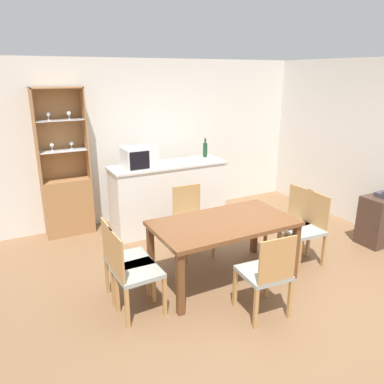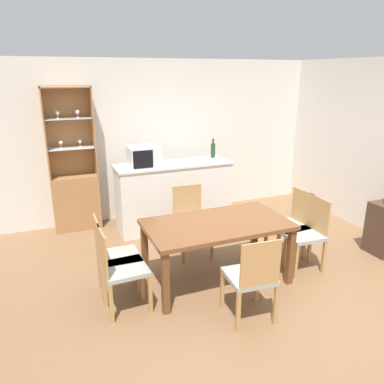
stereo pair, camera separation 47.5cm
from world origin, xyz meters
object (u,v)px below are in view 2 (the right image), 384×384
at_px(wine_bottle, 213,150).
at_px(display_cabinet, 75,190).
at_px(dining_table, 217,229).
at_px(dining_chair_side_left_far, 115,257).
at_px(dining_chair_side_left_near, 120,268).
at_px(dining_chair_head_far, 191,220).
at_px(dining_chair_side_right_far, 292,225).
at_px(dining_chair_head_near, 251,277).
at_px(microwave, 144,156).
at_px(dining_chair_side_right_near, 305,233).

bearing_deg(wine_bottle, display_cabinet, 170.23).
distance_m(dining_table, dining_chair_side_left_far, 1.16).
height_order(dining_table, dining_chair_side_left_near, dining_chair_side_left_near).
height_order(dining_chair_side_left_near, wine_bottle, wine_bottle).
relative_size(dining_chair_head_far, wine_bottle, 2.97).
relative_size(dining_chair_side_right_far, dining_chair_head_near, 1.00).
xyz_separation_m(dining_chair_head_near, microwave, (-0.37, 2.48, 0.71)).
bearing_deg(dining_chair_side_left_far, dining_chair_side_right_near, 84.40).
bearing_deg(dining_chair_head_far, dining_chair_side_right_near, 143.76).
bearing_deg(wine_bottle, microwave, -172.03).
xyz_separation_m(display_cabinet, dining_chair_side_left_far, (0.19, -2.10, -0.16)).
bearing_deg(dining_chair_head_far, dining_chair_side_left_far, 32.12).
distance_m(dining_chair_head_far, microwave, 1.21).
bearing_deg(dining_chair_side_left_near, dining_table, 94.61).
bearing_deg(dining_chair_side_left_far, dining_table, 84.43).
bearing_deg(dining_table, dining_chair_side_left_near, -173.20).
relative_size(dining_chair_side_left_near, microwave, 2.00).
bearing_deg(dining_chair_side_right_near, dining_chair_side_left_near, 92.71).
xyz_separation_m(dining_chair_side_left_far, dining_chair_side_left_near, (0.00, -0.27, 0.00)).
bearing_deg(dining_chair_side_right_far, dining_table, 92.84).
relative_size(dining_chair_side_left_far, microwave, 2.00).
height_order(dining_chair_side_left_far, dining_chair_side_left_near, same).
bearing_deg(dining_chair_head_far, microwave, -65.22).
xyz_separation_m(dining_chair_side_left_far, microwave, (0.77, 1.56, 0.71)).
bearing_deg(dining_chair_head_far, dining_chair_side_left_near, 41.39).
relative_size(display_cabinet, dining_chair_head_far, 2.38).
relative_size(dining_chair_head_near, dining_chair_side_left_near, 1.00).
bearing_deg(dining_chair_head_near, dining_chair_side_right_far, 43.33).
relative_size(dining_chair_head_far, microwave, 2.00).
bearing_deg(dining_chair_side_left_near, dining_chair_side_right_far, 94.65).
distance_m(dining_chair_side_left_far, wine_bottle, 2.70).
distance_m(dining_chair_head_near, wine_bottle, 2.85).
bearing_deg(display_cabinet, wine_bottle, -9.77).
distance_m(dining_chair_side_left_far, microwave, 1.88).
xyz_separation_m(display_cabinet, dining_chair_side_right_near, (2.47, -2.37, -0.16)).
height_order(dining_chair_side_left_near, microwave, microwave).
xyz_separation_m(microwave, wine_bottle, (1.19, 0.17, -0.03)).
relative_size(dining_chair_side_right_near, microwave, 2.00).
relative_size(dining_chair_side_right_near, dining_chair_side_left_near, 1.00).
relative_size(dining_chair_head_far, dining_chair_head_near, 1.00).
height_order(dining_table, wine_bottle, wine_bottle).
distance_m(display_cabinet, dining_chair_side_right_near, 3.43).
distance_m(dining_table, wine_bottle, 2.09).
bearing_deg(dining_chair_head_near, dining_chair_side_right_near, 33.98).
distance_m(dining_chair_side_right_far, dining_chair_side_left_near, 2.30).
xyz_separation_m(dining_chair_head_far, dining_chair_side_left_far, (-1.14, -0.65, 0.00)).
relative_size(dining_chair_head_far, dining_chair_side_left_near, 1.00).
bearing_deg(dining_chair_side_right_far, wine_bottle, 6.57).
distance_m(dining_chair_head_near, dining_chair_side_left_near, 1.31).
relative_size(dining_chair_side_right_near, wine_bottle, 2.97).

